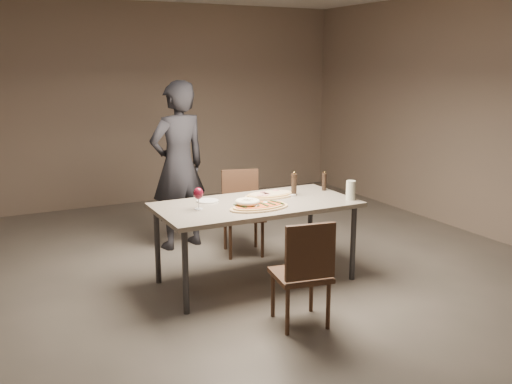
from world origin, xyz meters
name	(u,v)px	position (x,y,z in m)	size (l,w,h in m)	color
room	(256,131)	(0.00, 0.00, 1.40)	(7.00, 7.00, 7.00)	#615B53
dining_table	(256,209)	(0.00, 0.00, 0.69)	(1.80, 0.90, 0.75)	gray
zucchini_pizza	(259,207)	(-0.07, -0.19, 0.77)	(0.55, 0.30, 0.05)	tan
ham_pizza	(270,195)	(0.23, 0.16, 0.77)	(0.52, 0.29, 0.04)	tan
bread_basket	(247,203)	(-0.16, -0.14, 0.80)	(0.21, 0.21, 0.08)	beige
oil_dish	(289,194)	(0.41, 0.12, 0.76)	(0.14, 0.14, 0.02)	white
pepper_mill_left	(324,181)	(0.83, 0.15, 0.84)	(0.05, 0.05, 0.19)	black
pepper_mill_right	(294,184)	(0.46, 0.10, 0.86)	(0.06, 0.06, 0.23)	black
carafe	(351,190)	(0.83, -0.29, 0.84)	(0.09, 0.09, 0.18)	silver
wine_glass	(198,194)	(-0.55, 0.02, 0.88)	(0.09, 0.09, 0.19)	silver
side_plate	(208,201)	(-0.37, 0.24, 0.76)	(0.20, 0.20, 0.01)	white
chair_near	(305,268)	(-0.10, -1.00, 0.48)	(0.46, 0.46, 0.85)	#41291B
chair_far	(242,207)	(0.26, 0.84, 0.49)	(0.51, 0.51, 0.87)	#41291B
diner	(178,166)	(-0.28, 1.29, 0.90)	(0.66, 0.43, 1.81)	black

